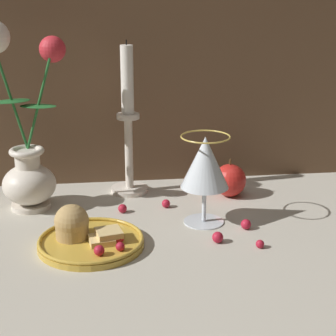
# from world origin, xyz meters

# --- Properties ---
(ground_plane) EXTENTS (2.40, 2.40, 0.00)m
(ground_plane) POSITION_xyz_m (0.00, 0.00, 0.00)
(ground_plane) COLOR #B7B2A3
(ground_plane) RESTS_ON ground
(vase) EXTENTS (0.16, 0.10, 0.36)m
(vase) POSITION_xyz_m (-0.19, 0.11, 0.12)
(vase) COLOR silver
(vase) RESTS_ON ground_plane
(plate_with_pastries) EXTENTS (0.18, 0.18, 0.07)m
(plate_with_pastries) POSITION_xyz_m (-0.07, -0.08, 0.02)
(plate_with_pastries) COLOR gold
(plate_with_pastries) RESTS_ON ground_plane
(wine_glass) EXTENTS (0.09, 0.09, 0.16)m
(wine_glass) POSITION_xyz_m (0.14, -0.01, 0.11)
(wine_glass) COLOR silver
(wine_glass) RESTS_ON ground_plane
(candlestick) EXTENTS (0.08, 0.08, 0.31)m
(candlestick) POSITION_xyz_m (0.01, 0.17, 0.13)
(candlestick) COLOR silver
(candlestick) RESTS_ON ground_plane
(apple_beside_vase) EXTENTS (0.07, 0.07, 0.08)m
(apple_beside_vase) POSITION_xyz_m (0.22, 0.12, 0.03)
(apple_beside_vase) COLOR red
(apple_beside_vase) RESTS_ON ground_plane
(berry_near_plate) EXTENTS (0.02, 0.02, 0.02)m
(berry_near_plate) POSITION_xyz_m (0.08, 0.07, 0.01)
(berry_near_plate) COLOR #AD192D
(berry_near_plate) RESTS_ON ground_plane
(berry_front_center) EXTENTS (0.01, 0.01, 0.01)m
(berry_front_center) POSITION_xyz_m (0.21, -0.12, 0.01)
(berry_front_center) COLOR #AD192D
(berry_front_center) RESTS_ON ground_plane
(berry_by_glass_stem) EXTENTS (0.02, 0.02, 0.02)m
(berry_by_glass_stem) POSITION_xyz_m (0.15, -0.09, 0.01)
(berry_by_glass_stem) COLOR #AD192D
(berry_by_glass_stem) RESTS_ON ground_plane
(berry_under_candlestick) EXTENTS (0.02, 0.02, 0.02)m
(berry_under_candlestick) POSITION_xyz_m (-0.01, 0.06, 0.01)
(berry_under_candlestick) COLOR #AD192D
(berry_under_candlestick) RESTS_ON ground_plane
(berry_far_right) EXTENTS (0.02, 0.02, 0.02)m
(berry_far_right) POSITION_xyz_m (0.21, -0.04, 0.01)
(berry_far_right) COLOR #AD192D
(berry_far_right) RESTS_ON ground_plane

